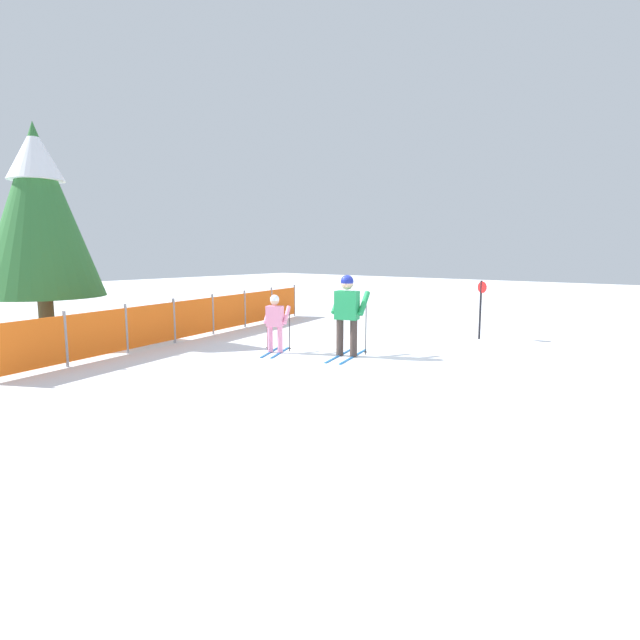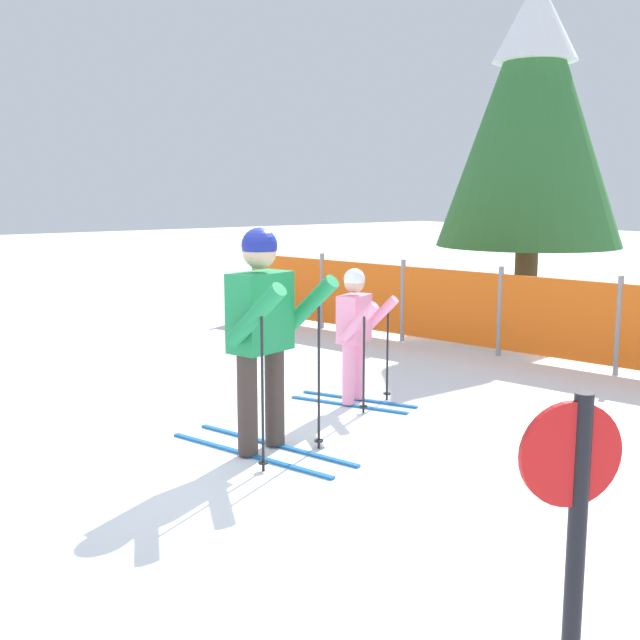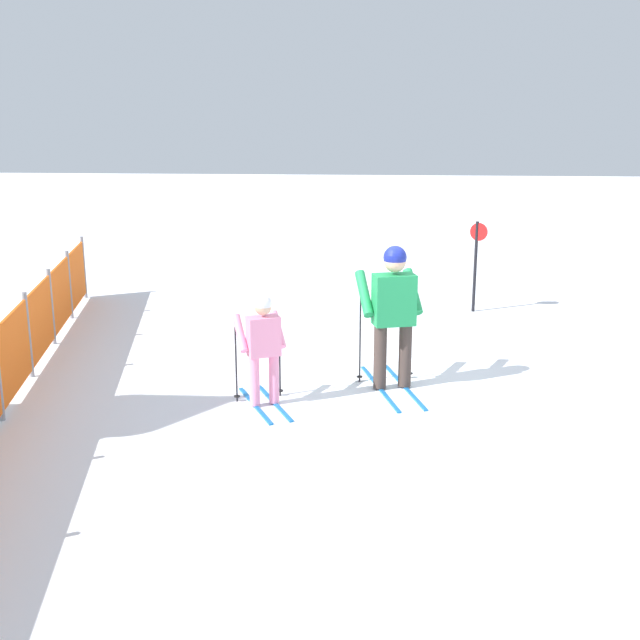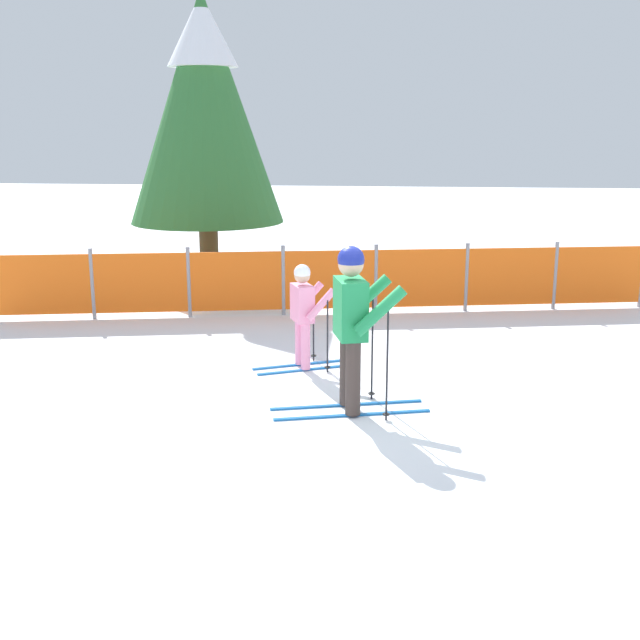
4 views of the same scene
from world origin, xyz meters
TOP-DOWN VIEW (x-y plane):
  - ground_plane at (0.00, 0.00)m, footprint 60.00×60.00m
  - skier_adult at (-0.05, 0.19)m, footprint 1.61×0.84m
  - skier_child at (-0.71, 1.59)m, footprint 1.17×0.75m
  - safety_fence at (-0.67, 4.39)m, footprint 9.68×1.99m
  - conifer_far at (-3.12, 6.84)m, footprint 2.74×2.74m

SIDE VIEW (x-z plane):
  - ground_plane at x=0.00m, z-range 0.00..0.00m
  - safety_fence at x=-0.67m, z-range 0.00..1.05m
  - skier_child at x=-0.71m, z-range 0.11..1.35m
  - skier_adult at x=-0.05m, z-range 0.16..1.83m
  - conifer_far at x=-3.12m, z-range 0.60..5.70m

